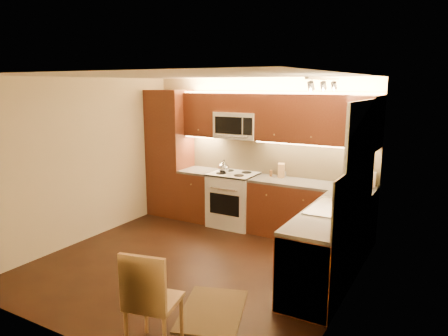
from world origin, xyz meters
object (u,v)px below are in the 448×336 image
Objects in this scene: sink at (334,202)px; kettle at (224,166)px; stove at (234,199)px; microwave at (238,125)px; dining_chair at (154,298)px; soap_bottle at (362,189)px; knife_block at (281,170)px; toaster_oven at (358,178)px.

kettle reaches higher than sink.
stove is at bearing 2.54° from kettle.
microwave is 2.48m from sink.
stove is 0.94× the size of dining_chair.
stove is at bearing -176.06° from soap_bottle.
knife_block reaches higher than soap_bottle.
toaster_oven reaches higher than sink.
knife_block is (0.77, 0.20, 0.55)m from stove.
toaster_oven reaches higher than soap_bottle.
sink is 2.04× the size of toaster_oven.
stove is 3.52m from dining_chair.
soap_bottle reaches higher than sink.
sink is at bearing -32.21° from microwave.
toaster_oven is at bearing -19.56° from knife_block.
knife_block reaches higher than sink.
kettle reaches higher than dining_chair.
toaster_oven is at bearing -12.68° from kettle.
sink is at bearing -45.42° from kettle.
microwave is at bearing 93.35° from dining_chair.
soap_bottle is at bearing 55.73° from dining_chair.
soap_bottle is (2.18, -0.54, -0.72)m from microwave.
toaster_oven is 0.62m from soap_bottle.
sink is 2.51m from dining_chair.
sink is 1.80m from knife_block.
toaster_oven reaches higher than dining_chair.
toaster_oven is 1.24m from knife_block.
toaster_oven is at bearing 120.57° from soap_bottle.
knife_block is 1.53m from soap_bottle.
microwave is 2.36m from soap_bottle.
microwave reaches higher than toaster_oven.
stove is 0.97m from knife_block.
sink is 3.78× the size of kettle.
kettle is at bearing 153.88° from sink.
toaster_oven is at bearing 5.31° from stove.
sink is (2.00, -1.12, 0.52)m from stove.
toaster_oven is 2.08× the size of soap_bottle.
soap_bottle is (0.18, 0.72, 0.03)m from sink.
soap_bottle is (0.17, -0.59, -0.02)m from toaster_oven.
knife_block reaches higher than stove.
stove is 4.05× the size of kettle.
sink is 0.74m from soap_bottle.
knife_block is at bearing 4.67° from microwave.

